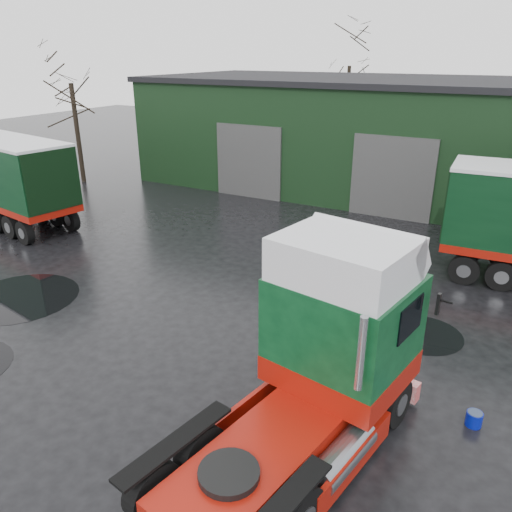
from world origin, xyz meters
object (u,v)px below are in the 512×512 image
Objects in this scene: hero_tractor at (289,372)px; tree_left at (75,113)px; wash_bucket at (474,419)px; tree_back_a at (348,91)px; warehouse at (421,137)px.

hero_tractor is 26.30m from tree_left.
wash_bucket is (3.17, 2.99, -2.02)m from hero_tractor.
tree_left is 0.89× the size of tree_back_a.
tree_left is at bearing 155.38° from hero_tractor.
tree_back_a is at bearing 128.66° from warehouse.
warehouse is at bearing 106.48° from hero_tractor.
hero_tractor is 34.72m from tree_back_a.
hero_tractor is at bearing -136.66° from wash_bucket.
tree_left reaches higher than wash_bucket.
hero_tractor is at bearing -83.80° from warehouse.
tree_left is (-21.50, 15.00, 2.06)m from hero_tractor.
tree_back_a is at bearing 114.48° from wash_bucket.
tree_left is at bearing -121.43° from tree_back_a.
tree_back_a is (-13.67, 30.01, 4.58)m from wash_bucket.
warehouse is 4.60× the size of hero_tractor.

